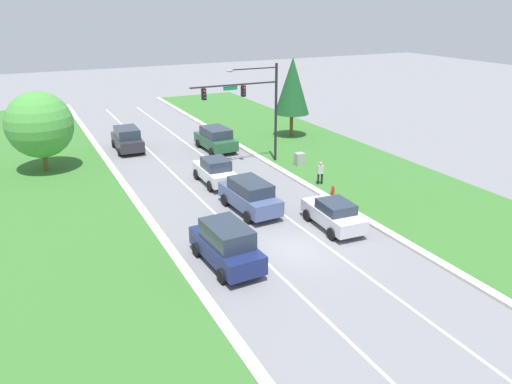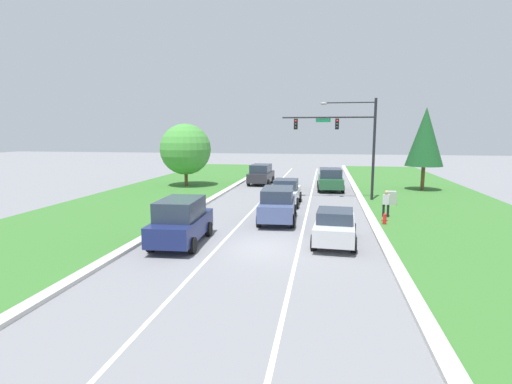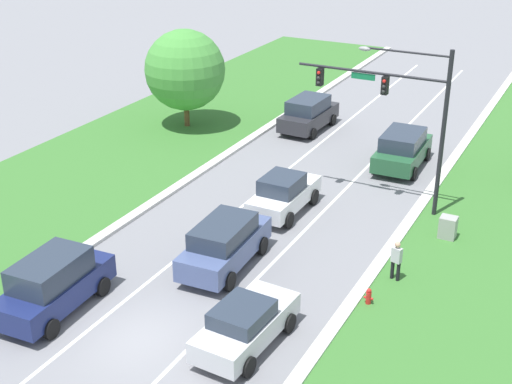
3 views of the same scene
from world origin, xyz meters
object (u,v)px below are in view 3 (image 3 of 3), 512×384
(charcoal_suv, at_px, (308,113))
(white_sedan, at_px, (284,194))
(silver_sedan, at_px, (246,324))
(navy_suv, at_px, (54,284))
(fire_hydrant, at_px, (369,297))
(utility_cabinet, at_px, (448,228))
(oak_near_left_tree, at_px, (185,70))
(slate_blue_suv, at_px, (225,243))
(pedestrian, at_px, (396,260))
(traffic_signal_mast, at_px, (401,103))
(forest_suv, at_px, (402,149))

(charcoal_suv, distance_m, white_sedan, 11.61)
(silver_sedan, bearing_deg, navy_suv, -166.70)
(navy_suv, bearing_deg, silver_sedan, 7.27)
(charcoal_suv, relative_size, white_sedan, 1.07)
(charcoal_suv, distance_m, navy_suv, 21.99)
(navy_suv, height_order, fire_hydrant, navy_suv)
(utility_cabinet, relative_size, oak_near_left_tree, 0.17)
(slate_blue_suv, distance_m, pedestrian, 6.64)
(silver_sedan, bearing_deg, utility_cabinet, 71.78)
(charcoal_suv, bearing_deg, white_sedan, -70.18)
(traffic_signal_mast, relative_size, pedestrian, 4.51)
(pedestrian, bearing_deg, navy_suv, 51.72)
(navy_suv, height_order, pedestrian, navy_suv)
(forest_suv, distance_m, slate_blue_suv, 13.70)
(fire_hydrant, bearing_deg, utility_cabinet, 78.52)
(fire_hydrant, bearing_deg, navy_suv, -151.22)
(traffic_signal_mast, relative_size, white_sedan, 1.72)
(traffic_signal_mast, relative_size, silver_sedan, 1.72)
(traffic_signal_mast, distance_m, utility_cabinet, 5.82)
(white_sedan, relative_size, forest_suv, 0.91)
(forest_suv, xyz_separation_m, slate_blue_suv, (-3.16, -13.33, 0.02))
(silver_sedan, relative_size, oak_near_left_tree, 0.75)
(utility_cabinet, xyz_separation_m, fire_hydrant, (-1.30, -6.39, -0.18))
(silver_sedan, height_order, fire_hydrant, silver_sedan)
(pedestrian, bearing_deg, charcoal_suv, -40.13)
(pedestrian, height_order, fire_hydrant, pedestrian)
(pedestrian, bearing_deg, oak_near_left_tree, -19.20)
(traffic_signal_mast, relative_size, forest_suv, 1.57)
(silver_sedan, distance_m, forest_suv, 17.52)
(navy_suv, height_order, utility_cabinet, navy_suv)
(silver_sedan, height_order, utility_cabinet, silver_sedan)
(utility_cabinet, bearing_deg, fire_hydrant, -101.48)
(charcoal_suv, bearing_deg, silver_sedan, -70.00)
(traffic_signal_mast, bearing_deg, navy_suv, -120.41)
(fire_hydrant, bearing_deg, silver_sedan, -124.24)
(charcoal_suv, xyz_separation_m, white_sedan, (3.58, -11.05, -0.09))
(fire_hydrant, distance_m, oak_near_left_tree, 21.54)
(white_sedan, height_order, utility_cabinet, white_sedan)
(silver_sedan, height_order, slate_blue_suv, slate_blue_suv)
(slate_blue_suv, height_order, pedestrian, slate_blue_suv)
(forest_suv, height_order, utility_cabinet, forest_suv)
(white_sedan, xyz_separation_m, slate_blue_suv, (0.04, -5.50, 0.10))
(white_sedan, distance_m, oak_near_left_tree, 13.39)
(traffic_signal_mast, xyz_separation_m, navy_suv, (-8.07, -13.75, -3.99))
(forest_suv, relative_size, slate_blue_suv, 0.98)
(fire_hydrant, relative_size, oak_near_left_tree, 0.12)
(slate_blue_suv, xyz_separation_m, oak_near_left_tree, (-10.39, 13.58, 2.53))
(slate_blue_suv, xyz_separation_m, pedestrian, (6.33, 2.01, -0.09))
(slate_blue_suv, bearing_deg, fire_hydrant, -3.28)
(navy_suv, relative_size, fire_hydrant, 6.87)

